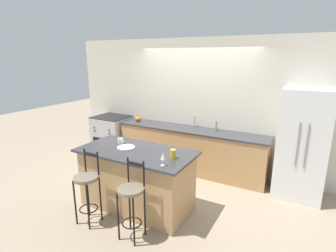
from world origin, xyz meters
name	(u,v)px	position (x,y,z in m)	size (l,w,h in m)	color
ground_plane	(183,176)	(0.00, 0.00, 0.00)	(18.00, 18.00, 0.00)	tan
wall_back	(197,105)	(0.00, 0.64, 1.35)	(6.00, 0.07, 2.70)	beige
back_counter	(190,149)	(0.00, 0.35, 0.46)	(3.14, 0.62, 0.91)	tan
sink_faucet	(194,120)	(0.00, 0.53, 1.05)	(0.02, 0.13, 0.22)	#ADAFB5
kitchen_island	(137,179)	(-0.16, -1.33, 0.48)	(1.79, 0.91, 0.95)	tan
refrigerator	(302,144)	(2.04, 0.28, 0.92)	(0.76, 0.69, 1.85)	white
oven_range	(112,136)	(-2.02, 0.27, 0.48)	(0.79, 0.72, 0.96)	#B7B7BC
bar_stool_near	(87,185)	(-0.53, -2.00, 0.58)	(0.34, 0.34, 1.07)	black
bar_stool_far	(131,198)	(0.21, -1.98, 0.58)	(0.34, 0.34, 1.07)	black
dinner_plate	(126,147)	(-0.37, -1.31, 0.96)	(0.28, 0.28, 0.02)	white
wine_glass	(163,156)	(0.48, -1.63, 1.08)	(0.07, 0.07, 0.18)	white
coffee_mug	(121,141)	(-0.56, -1.19, 1.00)	(0.12, 0.09, 0.09)	white
tumbler_cup	(173,154)	(0.48, -1.35, 1.02)	(0.08, 0.08, 0.13)	gold
pumpkin_decoration	(138,119)	(-1.31, 0.36, 0.96)	(0.14, 0.14, 0.13)	orange
soap_bottle	(216,127)	(0.50, 0.45, 0.99)	(0.05, 0.05, 0.19)	#89B260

